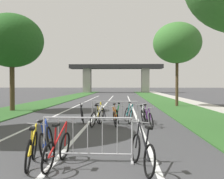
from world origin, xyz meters
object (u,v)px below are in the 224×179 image
object	(u,v)px
bicycle_yellow_0	(101,114)
bicycle_black_11	(142,152)
bicycle_white_3	(97,117)
bicycle_blue_7	(47,141)
bicycle_yellow_10	(32,149)
crowd_barrier_second	(115,113)
bicycle_orange_8	(116,117)
bicycle_green_4	(117,115)
crowd_barrier_nearest	(88,139)
bicycle_teal_6	(128,115)
tree_right_pine_near	(177,43)
bicycle_purple_2	(148,118)
bicycle_black_1	(82,115)
bicycle_silver_9	(144,115)
tree_left_oak_mid	(12,41)
bicycle_red_5	(57,150)

from	to	relation	value
bicycle_yellow_0	bicycle_black_11	distance (m)	7.01
bicycle_white_3	bicycle_blue_7	world-z (taller)	bicycle_blue_7
bicycle_blue_7	bicycle_yellow_10	distance (m)	0.80
crowd_barrier_second	bicycle_black_11	world-z (taller)	crowd_barrier_second
bicycle_orange_8	bicycle_green_4	bearing A→B (deg)	-86.71
crowd_barrier_nearest	bicycle_teal_6	size ratio (longest dim) A/B	1.22
tree_right_pine_near	bicycle_purple_2	size ratio (longest dim) A/B	4.14
tree_right_pine_near	bicycle_teal_6	xyz separation A→B (m)	(-4.19, -9.14, -4.86)
tree_right_pine_near	bicycle_teal_6	distance (m)	11.17
crowd_barrier_second	bicycle_yellow_10	distance (m)	6.43
bicycle_yellow_0	bicycle_black_1	xyz separation A→B (m)	(-0.89, -0.06, -0.01)
bicycle_silver_9	bicycle_black_11	size ratio (longest dim) A/B	0.95
bicycle_yellow_0	bicycle_purple_2	world-z (taller)	bicycle_yellow_0
bicycle_yellow_0	bicycle_blue_7	size ratio (longest dim) A/B	1.07
tree_left_oak_mid	bicycle_silver_9	bearing A→B (deg)	-29.79
crowd_barrier_second	bicycle_teal_6	distance (m)	0.78
bicycle_red_5	bicycle_orange_8	bearing A→B (deg)	84.84
tree_right_pine_near	bicycle_black_11	xyz separation A→B (m)	(-4.04, -15.91, -4.86)
bicycle_silver_9	bicycle_yellow_10	xyz separation A→B (m)	(-3.02, -6.67, 0.01)
tree_right_pine_near	bicycle_purple_2	xyz separation A→B (m)	(-3.34, -10.09, -4.88)
tree_right_pine_near	bicycle_yellow_10	xyz separation A→B (m)	(-6.47, -15.78, -4.86)
tree_left_oak_mid	crowd_barrier_second	bearing A→B (deg)	-36.70
bicycle_black_11	bicycle_blue_7	bearing A→B (deg)	146.53
tree_right_pine_near	bicycle_orange_8	world-z (taller)	tree_right_pine_near
bicycle_purple_2	bicycle_green_4	xyz separation A→B (m)	(-1.40, 0.95, 0.01)
crowd_barrier_nearest	bicycle_blue_7	bearing A→B (deg)	159.63
tree_left_oak_mid	bicycle_purple_2	world-z (taller)	tree_left_oak_mid
crowd_barrier_nearest	bicycle_silver_9	xyz separation A→B (m)	(1.82, 6.28, -0.15)
bicycle_yellow_0	crowd_barrier_nearest	bearing A→B (deg)	-78.65
bicycle_green_4	bicycle_black_11	xyz separation A→B (m)	(0.71, -6.77, 0.01)
bicycle_white_3	bicycle_yellow_10	size ratio (longest dim) A/B	1.03
bicycle_silver_9	bicycle_green_4	bearing A→B (deg)	-167.16
tree_right_pine_near	bicycle_white_3	bearing A→B (deg)	-118.79
bicycle_teal_6	bicycle_orange_8	bearing A→B (deg)	50.74
bicycle_teal_6	bicycle_black_11	distance (m)	6.77
bicycle_silver_9	crowd_barrier_nearest	bearing A→B (deg)	-94.95
bicycle_purple_2	bicycle_black_11	bearing A→B (deg)	76.14
bicycle_black_1	bicycle_green_4	size ratio (longest dim) A/B	1.05
crowd_barrier_second	bicycle_red_5	distance (m)	6.32
bicycle_blue_7	crowd_barrier_nearest	bearing A→B (deg)	-27.35
crowd_barrier_nearest	crowd_barrier_second	size ratio (longest dim) A/B	1.00
bicycle_green_4	tree_right_pine_near	bearing A→B (deg)	-119.74
bicycle_black_1	bicycle_yellow_10	bearing A→B (deg)	-102.76
bicycle_black_1	bicycle_red_5	bearing A→B (deg)	-97.77
bicycle_blue_7	bicycle_black_11	bearing A→B (deg)	-28.59
crowd_barrier_nearest	bicycle_purple_2	xyz separation A→B (m)	(1.93, 5.30, -0.16)
tree_left_oak_mid	bicycle_black_1	bearing A→B (deg)	-41.36
bicycle_white_3	bicycle_teal_6	bearing A→B (deg)	50.44
bicycle_white_3	crowd_barrier_second	bearing A→B (deg)	52.39
bicycle_black_1	bicycle_yellow_10	world-z (taller)	bicycle_black_1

